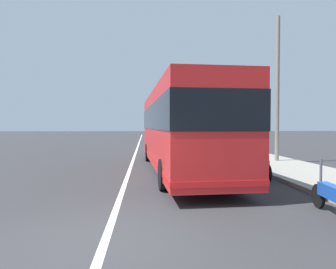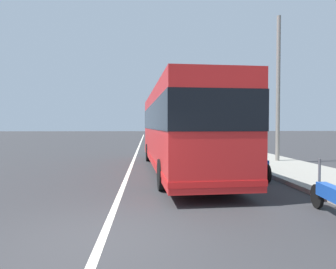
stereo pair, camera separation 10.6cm
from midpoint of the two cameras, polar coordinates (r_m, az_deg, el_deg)
ground_plane at (r=5.85m, az=-12.31°, el=-18.88°), size 220.00×220.00×0.00m
sidewalk_curb at (r=16.93m, az=18.97°, el=-5.14°), size 110.00×3.60×0.14m
lane_divider_line at (r=15.58m, az=-7.21°, el=-5.90°), size 110.00×0.16×0.01m
coach_bus at (r=13.57m, az=1.92°, el=1.48°), size 12.60×3.21×3.54m
motorcycle_mid_row at (r=7.77m, az=28.71°, el=-10.38°), size 2.18×0.38×1.25m
motorcycle_by_tree at (r=12.18m, az=17.12°, el=-5.81°), size 2.11×0.32×1.28m
motorcycle_nearest_curb at (r=14.67m, az=12.82°, el=-4.51°), size 2.06×1.10×1.28m
car_far_distant at (r=25.93m, az=-1.37°, el=-1.33°), size 4.44×2.08×1.49m
car_ahead_same_lane at (r=44.75m, az=-1.70°, el=-0.09°), size 4.70×1.91×1.42m
utility_pole at (r=17.63m, az=19.89°, el=7.94°), size 0.22×0.22×8.02m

